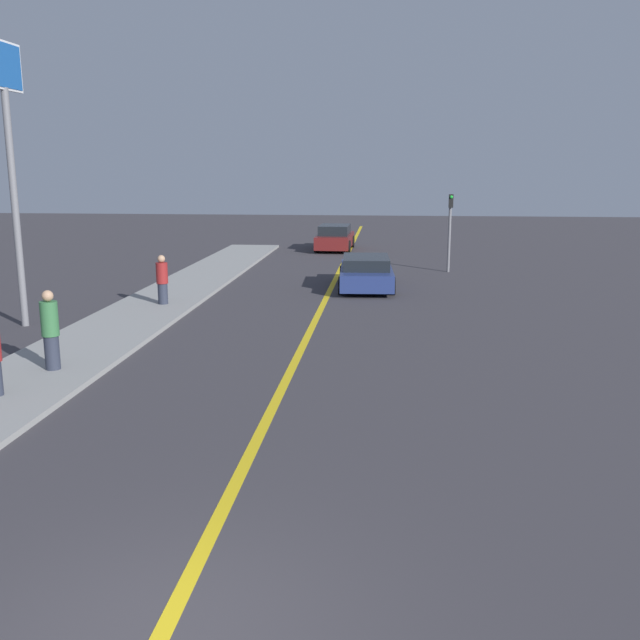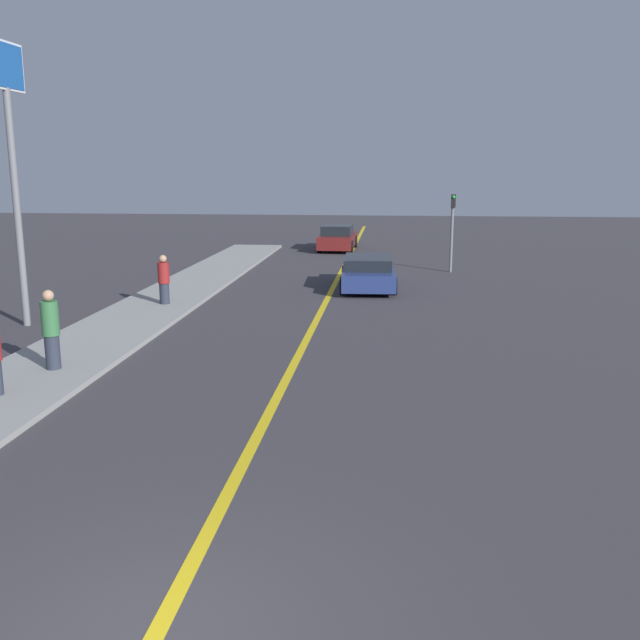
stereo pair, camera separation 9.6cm
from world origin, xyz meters
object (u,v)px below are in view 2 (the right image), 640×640
at_px(traffic_light, 452,224).
at_px(car_near_right_lane, 368,272).
at_px(pedestrian_far_standing, 164,280).
at_px(car_ahead_center, 337,238).
at_px(pedestrian_mid_group, 51,330).
at_px(roadside_sign, 9,121).

bearing_deg(traffic_light, car_near_right_lane, -127.03).
height_order(pedestrian_far_standing, traffic_light, traffic_light).
relative_size(car_ahead_center, pedestrian_far_standing, 2.70).
relative_size(pedestrian_mid_group, roadside_sign, 0.23).
distance_m(car_ahead_center, pedestrian_far_standing, 16.98).
xyz_separation_m(car_near_right_lane, pedestrian_far_standing, (-6.34, -4.31, 0.30)).
distance_m(car_near_right_lane, car_ahead_center, 12.30).
height_order(car_ahead_center, pedestrian_mid_group, pedestrian_mid_group).
distance_m(pedestrian_mid_group, roadside_sign, 7.17).
xyz_separation_m(car_ahead_center, roadside_sign, (-7.33, -19.41, 4.97)).
xyz_separation_m(car_near_right_lane, car_ahead_center, (-2.09, 12.12, 0.06)).
height_order(pedestrian_mid_group, pedestrian_far_standing, pedestrian_mid_group).
distance_m(car_near_right_lane, roadside_sign, 12.93).
bearing_deg(car_near_right_lane, traffic_light, 50.09).
height_order(car_near_right_lane, pedestrian_far_standing, pedestrian_far_standing).
bearing_deg(traffic_light, pedestrian_far_standing, -137.89).
relative_size(car_ahead_center, traffic_light, 1.29).
height_order(car_ahead_center, pedestrian_far_standing, pedestrian_far_standing).
xyz_separation_m(traffic_light, roadside_sign, (-12.78, -11.75, 3.56)).
bearing_deg(pedestrian_far_standing, car_ahead_center, 75.49).
bearing_deg(traffic_light, car_ahead_center, 125.43).
distance_m(car_near_right_lane, pedestrian_mid_group, 13.47).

